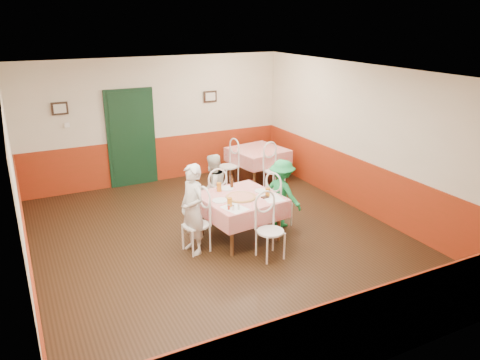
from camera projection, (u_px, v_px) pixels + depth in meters
name	position (u px, v px, depth m)	size (l,w,h in m)	color
floor	(222.00, 240.00, 7.98)	(7.00, 7.00, 0.00)	black
ceiling	(220.00, 73.00, 7.05)	(7.00, 7.00, 0.00)	white
back_wall	(156.00, 121.00, 10.46)	(6.00, 0.10, 2.80)	beige
front_wall	(370.00, 256.00, 4.56)	(6.00, 0.10, 2.80)	beige
left_wall	(17.00, 191.00, 6.24)	(0.10, 7.00, 2.80)	beige
right_wall	(366.00, 141.00, 8.78)	(0.10, 7.00, 2.80)	beige
wainscot_back	(159.00, 159.00, 10.75)	(6.00, 0.03, 1.00)	maroon
wainscot_front	(361.00, 332.00, 4.87)	(6.00, 0.03, 1.00)	maroon
wainscot_left	(28.00, 251.00, 6.55)	(0.03, 7.00, 1.00)	maroon
wainscot_right	(362.00, 186.00, 9.08)	(0.03, 7.00, 1.00)	maroon
door	(132.00, 139.00, 10.28)	(0.96, 0.06, 2.10)	black
picture_left	(60.00, 108.00, 9.42)	(0.32, 0.03, 0.26)	black
picture_right	(210.00, 97.00, 10.82)	(0.32, 0.03, 0.26)	black
thermostat	(67.00, 125.00, 9.58)	(0.10, 0.03, 0.10)	white
main_table	(240.00, 217.00, 7.95)	(1.22, 1.22, 0.77)	red
second_table	(258.00, 165.00, 10.74)	(1.12, 1.12, 0.77)	red
chair_left	(196.00, 225.00, 7.48)	(0.42, 0.42, 0.90)	white
chair_right	(279.00, 203.00, 8.37)	(0.42, 0.42, 0.90)	white
chair_far	(214.00, 198.00, 8.59)	(0.42, 0.42, 0.90)	white
chair_near	(270.00, 231.00, 7.26)	(0.42, 0.42, 0.90)	white
chair_second_a	(228.00, 166.00, 10.39)	(0.42, 0.42, 0.90)	white
chair_second_b	(274.00, 171.00, 10.08)	(0.42, 0.42, 0.90)	white
pizza	(241.00, 197.00, 7.76)	(0.49, 0.49, 0.03)	#B74723
plate_left	(220.00, 200.00, 7.63)	(0.25, 0.25, 0.01)	white
plate_right	(262.00, 191.00, 8.05)	(0.25, 0.25, 0.01)	white
plate_far	(227.00, 188.00, 8.17)	(0.25, 0.25, 0.01)	white
glass_a	(230.00, 202.00, 7.38)	(0.08, 0.08, 0.15)	#BF7219
glass_b	(268.00, 192.00, 7.81)	(0.08, 0.08, 0.14)	#BF7219
glass_c	(219.00, 187.00, 8.03)	(0.08, 0.08, 0.15)	#BF7219
beer_bottle	(232.00, 182.00, 8.18)	(0.05, 0.05, 0.20)	#381C0A
shaker_a	(233.00, 208.00, 7.25)	(0.04, 0.04, 0.09)	silver
shaker_b	(239.00, 207.00, 7.27)	(0.04, 0.04, 0.09)	silver
shaker_c	(229.00, 207.00, 7.27)	(0.04, 0.04, 0.09)	#B23319
menu_left	(235.00, 208.00, 7.34)	(0.30, 0.40, 0.00)	white
menu_right	(272.00, 198.00, 7.75)	(0.30, 0.40, 0.00)	white
wallet	(265.00, 197.00, 7.76)	(0.11, 0.09, 0.02)	black
diner_left	(193.00, 209.00, 7.36)	(0.54, 0.35, 1.47)	gray
diner_far	(213.00, 188.00, 8.57)	(0.62, 0.48, 1.27)	gray
diner_right	(282.00, 193.00, 8.34)	(0.80, 0.46, 1.24)	gray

